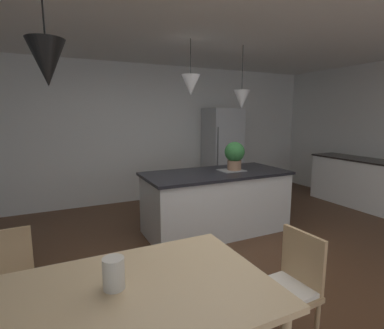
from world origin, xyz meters
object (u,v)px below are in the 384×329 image
at_px(dining_table, 85,314).
at_px(vase_on_dining_table, 114,273).
at_px(potted_plant_on_island, 235,155).
at_px(chair_far_left, 6,287).
at_px(refrigerator, 222,152).
at_px(kitchen_island, 216,201).
at_px(chair_kitchen_end, 289,286).

bearing_deg(dining_table, vase_on_dining_table, 24.26).
bearing_deg(potted_plant_on_island, vase_on_dining_table, -136.36).
distance_m(potted_plant_on_island, vase_on_dining_table, 3.04).
xyz_separation_m(chair_far_left, refrigerator, (3.68, 3.02, 0.46)).
bearing_deg(refrigerator, chair_far_left, -140.67).
xyz_separation_m(chair_far_left, kitchen_island, (2.52, 1.27, -0.01)).
height_order(chair_kitchen_end, kitchen_island, kitchen_island).
height_order(refrigerator, vase_on_dining_table, refrigerator).
distance_m(kitchen_island, potted_plant_on_island, 0.75).
relative_size(dining_table, vase_on_dining_table, 11.46).
distance_m(dining_table, potted_plant_on_island, 3.23).
distance_m(refrigerator, potted_plant_on_island, 1.95).
height_order(chair_far_left, potted_plant_on_island, potted_plant_on_island).
bearing_deg(refrigerator, chair_kitchen_end, -114.78).
distance_m(chair_far_left, kitchen_island, 2.82).
relative_size(dining_table, potted_plant_on_island, 4.84).
bearing_deg(chair_far_left, refrigerator, 39.33).
distance_m(chair_far_left, potted_plant_on_island, 3.17).
xyz_separation_m(potted_plant_on_island, vase_on_dining_table, (-2.19, -2.09, -0.29)).
distance_m(chair_kitchen_end, vase_on_dining_table, 1.30).
height_order(dining_table, kitchen_island, kitchen_island).
height_order(dining_table, potted_plant_on_island, potted_plant_on_island).
bearing_deg(vase_on_dining_table, kitchen_island, 48.01).
bearing_deg(dining_table, refrigerator, 50.58).
bearing_deg(vase_on_dining_table, potted_plant_on_island, 43.64).
height_order(kitchen_island, refrigerator, refrigerator).
height_order(chair_kitchen_end, potted_plant_on_island, potted_plant_on_island).
bearing_deg(dining_table, chair_far_left, 117.85).
xyz_separation_m(dining_table, vase_on_dining_table, (0.17, 0.08, 0.15)).
xyz_separation_m(chair_far_left, vase_on_dining_table, (0.64, -0.81, 0.37)).
xyz_separation_m(chair_kitchen_end, vase_on_dining_table, (-1.24, 0.07, 0.37)).
relative_size(chair_kitchen_end, kitchen_island, 0.41).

